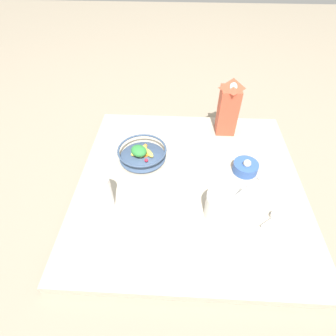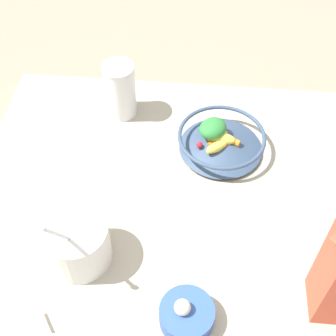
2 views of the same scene
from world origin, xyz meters
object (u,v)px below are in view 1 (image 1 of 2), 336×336
(milk_carton, at_px, (229,106))
(drinking_cup, at_px, (101,192))
(yogurt_tub, at_px, (225,205))
(fruit_bowl, at_px, (142,153))
(garlic_bowl, at_px, (245,167))

(milk_carton, relative_size, drinking_cup, 1.84)
(milk_carton, distance_m, yogurt_tub, 0.54)
(fruit_bowl, relative_size, milk_carton, 0.77)
(fruit_bowl, xyz_separation_m, milk_carton, (0.40, 0.23, 0.11))
(milk_carton, height_order, yogurt_tub, milk_carton)
(yogurt_tub, xyz_separation_m, drinking_cup, (-0.46, 0.02, 0.02))
(drinking_cup, xyz_separation_m, garlic_bowl, (0.58, 0.22, -0.06))
(drinking_cup, distance_m, garlic_bowl, 0.62)
(milk_carton, xyz_separation_m, yogurt_tub, (-0.06, -0.53, -0.09))
(fruit_bowl, distance_m, yogurt_tub, 0.45)
(drinking_cup, height_order, garlic_bowl, drinking_cup)
(milk_carton, bearing_deg, fruit_bowl, -149.66)
(fruit_bowl, xyz_separation_m, garlic_bowl, (0.46, -0.06, -0.01))
(fruit_bowl, height_order, garlic_bowl, fruit_bowl)
(yogurt_tub, bearing_deg, garlic_bowl, 63.19)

